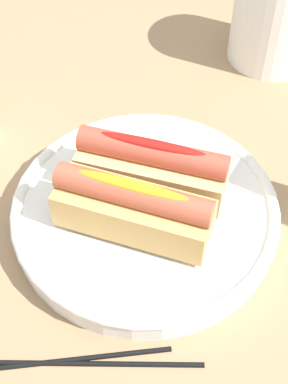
{
  "coord_description": "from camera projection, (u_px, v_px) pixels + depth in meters",
  "views": [
    {
      "loc": [
        0.17,
        -0.32,
        0.47
      ],
      "look_at": [
        0.01,
        -0.0,
        0.05
      ],
      "focal_mm": 52.81,
      "sensor_mm": 36.0,
      "label": 1
    }
  ],
  "objects": [
    {
      "name": "hotdog_back",
      "position": [
        154.0,
        167.0,
        0.56
      ],
      "size": [
        0.16,
        0.08,
        0.06
      ],
      "color": "#DBB270",
      "rests_on": "serving_bowl"
    },
    {
      "name": "serving_bowl",
      "position": [
        144.0,
        213.0,
        0.58
      ],
      "size": [
        0.27,
        0.27,
        0.03
      ],
      "color": "white",
      "rests_on": "ground_plane"
    },
    {
      "name": "ground_plane",
      "position": [
        141.0,
        220.0,
        0.59
      ],
      "size": [
        2.4,
        2.4,
        0.0
      ],
      "primitive_type": "plane",
      "color": "#9E7A56"
    },
    {
      "name": "chopstick_near",
      "position": [
        78.0,
        363.0,
        0.49
      ],
      "size": [
        0.2,
        0.1,
        0.01
      ],
      "primitive_type": "cylinder",
      "rotation": [
        0.0,
        1.57,
        0.47
      ],
      "color": "black",
      "rests_on": "ground_plane"
    },
    {
      "name": "hotdog_front",
      "position": [
        133.0,
        207.0,
        0.53
      ],
      "size": [
        0.16,
        0.07,
        0.06
      ],
      "color": "tan",
      "rests_on": "serving_bowl"
    },
    {
      "name": "chopstick_far",
      "position": [
        42.0,
        359.0,
        0.49
      ],
      "size": [
        0.18,
        0.13,
        0.01
      ],
      "primitive_type": "cylinder",
      "rotation": [
        0.0,
        1.57,
        0.6
      ],
      "color": "black",
      "rests_on": "ground_plane"
    },
    {
      "name": "paper_towel_roll",
      "position": [
        275.0,
        14.0,
        0.73
      ],
      "size": [
        0.11,
        0.11,
        0.13
      ],
      "color": "white",
      "rests_on": "ground_plane"
    }
  ]
}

